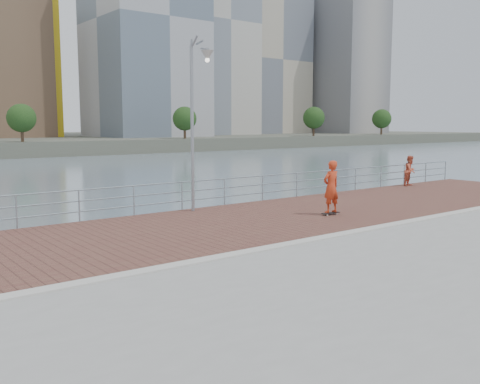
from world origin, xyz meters
TOP-DOWN VIEW (x-y plane):
  - water at (0.00, 0.00)m, footprint 400.00×400.00m
  - seawall at (0.00, -5.00)m, footprint 40.00×24.00m
  - brick_lane at (0.00, 3.60)m, footprint 40.00×6.80m
  - curb at (0.00, 0.00)m, footprint 40.00×0.40m
  - guardrail at (0.00, 7.00)m, footprint 39.06×0.06m
  - street_lamp at (1.22, 6.04)m, footprint 0.46×1.33m
  - skateboard at (4.71, 2.62)m, footprint 0.77×0.23m
  - skateboarder at (4.71, 2.62)m, footprint 0.72×0.49m
  - bystander at (15.00, 6.35)m, footprint 0.87×0.73m
  - skyline at (26.90, 104.10)m, footprint 233.00×41.00m
  - shoreline_trees at (28.04, 77.00)m, footprint 169.60×5.04m

SIDE VIEW (x-z plane):
  - water at x=0.00m, z-range -2.00..-2.00m
  - seawall at x=0.00m, z-range -2.00..0.00m
  - brick_lane at x=0.00m, z-range 0.00..0.02m
  - curb at x=0.00m, z-range 0.00..0.06m
  - skateboard at x=4.71m, z-range 0.04..0.13m
  - guardrail at x=0.00m, z-range 0.13..1.25m
  - bystander at x=15.00m, z-range 0.02..1.65m
  - skateboarder at x=4.71m, z-range 0.10..2.02m
  - shoreline_trees at x=28.04m, z-range 1.00..7.72m
  - street_lamp at x=1.22m, z-range 1.32..7.57m
  - skyline at x=26.90m, z-range -6.33..50.50m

